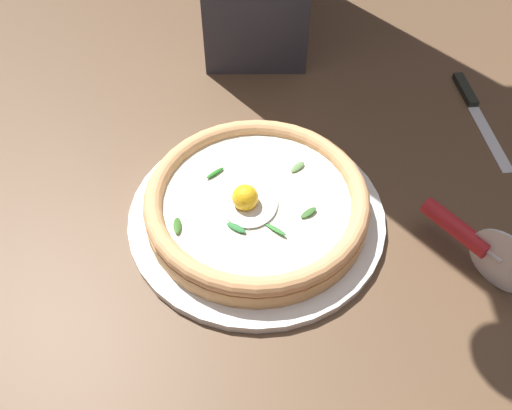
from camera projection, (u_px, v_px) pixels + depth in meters
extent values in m
cube|color=brown|center=(239.00, 222.00, 0.72)|extent=(2.40, 2.40, 0.03)
cylinder|color=white|center=(256.00, 218.00, 0.70)|extent=(0.33, 0.33, 0.01)
cylinder|color=#E1A766|center=(256.00, 209.00, 0.68)|extent=(0.29, 0.29, 0.02)
torus|color=#E5A56A|center=(256.00, 200.00, 0.67)|extent=(0.29, 0.29, 0.02)
cylinder|color=#EFEDCE|center=(256.00, 202.00, 0.67)|extent=(0.24, 0.24, 0.00)
ellipsoid|color=white|center=(250.00, 204.00, 0.66)|extent=(0.08, 0.07, 0.01)
sphere|color=yellow|center=(245.00, 198.00, 0.65)|extent=(0.03, 0.03, 0.03)
ellipsoid|color=#356723|center=(177.00, 225.00, 0.64)|extent=(0.03, 0.02, 0.01)
ellipsoid|color=#638D4D|center=(298.00, 167.00, 0.70)|extent=(0.03, 0.02, 0.01)
ellipsoid|color=#316225|center=(309.00, 213.00, 0.65)|extent=(0.02, 0.02, 0.01)
ellipsoid|color=#337D33|center=(275.00, 229.00, 0.64)|extent=(0.02, 0.03, 0.01)
ellipsoid|color=#227220|center=(215.00, 173.00, 0.70)|extent=(0.03, 0.02, 0.00)
ellipsoid|color=#276F32|center=(236.00, 228.00, 0.64)|extent=(0.02, 0.03, 0.01)
cylinder|color=silver|center=(502.00, 261.00, 0.61)|extent=(0.06, 0.07, 0.08)
cylinder|color=silver|center=(495.00, 256.00, 0.61)|extent=(0.02, 0.02, 0.01)
cylinder|color=#B21F24|center=(456.00, 226.00, 0.64)|extent=(0.08, 0.08, 0.02)
cube|color=silver|center=(490.00, 138.00, 0.80)|extent=(0.14, 0.06, 0.00)
cube|color=black|center=(465.00, 90.00, 0.87)|extent=(0.08, 0.04, 0.01)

